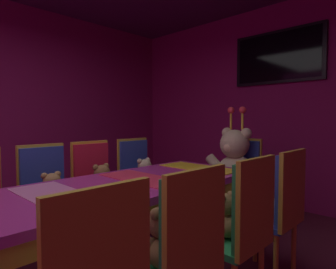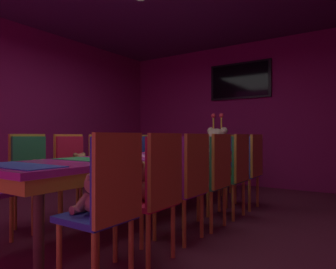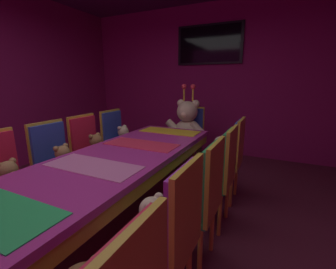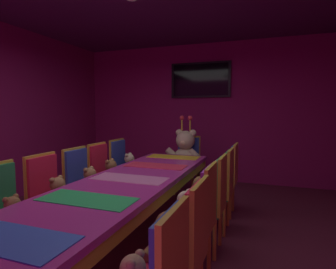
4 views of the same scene
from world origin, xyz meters
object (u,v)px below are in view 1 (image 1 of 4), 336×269
teddy_right_3 (161,240)px  throne_chair (242,172)px  banquet_table (56,209)px  wall_tv (278,57)px  chair_right_3 (183,249)px  teddy_right_5 (263,199)px  chair_left_4 (94,180)px  chair_left_5 (137,173)px  teddy_left_3 (53,193)px  chair_right_5 (281,202)px  teddy_right_4 (223,218)px  chair_left_3 (45,189)px  teddy_left_5 (145,175)px  chair_right_4 (244,221)px  king_teddy_bear (234,161)px  teddy_left_4 (102,183)px

teddy_right_3 → throne_chair: size_ratio=0.34×
banquet_table → wall_tv: bearing=90.0°
banquet_table → throne_chair: throne_chair is taller
chair_right_3 → teddy_right_5: 1.09m
chair_left_4 → chair_left_5: same height
teddy_left_3 → chair_left_4: bearing=107.9°
chair_right_3 → chair_right_5: 1.08m
teddy_right_3 → chair_right_5: (0.16, 1.08, 0.00)m
teddy_left_3 → chair_left_4: chair_left_4 is taller
teddy_right_4 → chair_left_5: bearing=-19.8°
teddy_right_4 → chair_left_3: bearing=18.3°
teddy_left_5 → banquet_table: bearing=-62.5°
teddy_left_5 → chair_left_3: bearing=-96.6°
chair_left_3 → banquet_table: bearing=-18.5°
chair_right_4 → teddy_left_3: bearing=18.3°
teddy_left_3 → teddy_left_5: teddy_left_5 is taller
teddy_right_5 → wall_tv: bearing=-68.9°
chair_left_4 → chair_right_5: same height
chair_left_4 → teddy_right_3: 1.60m
banquet_table → teddy_right_5: teddy_right_5 is taller
chair_left_3 → teddy_right_4: 1.59m
chair_right_4 → king_teddy_bear: 1.52m
banquet_table → teddy_left_4: 1.03m
chair_left_4 → chair_left_5: 0.56m
banquet_table → teddy_right_5: (0.69, 1.31, -0.06)m
teddy_right_5 → king_teddy_bear: 1.01m
king_teddy_bear → teddy_left_5: bearing=-44.2°
chair_left_4 → throne_chair: (0.82, 1.43, 0.00)m
teddy_left_3 → throne_chair: (0.66, 1.93, 0.01)m
chair_left_3 → teddy_right_4: size_ratio=3.22×
chair_right_4 → teddy_right_5: size_ratio=2.94×
teddy_left_3 → chair_right_4: bearing=18.3°
chair_left_5 → king_teddy_bear: bearing=40.3°
teddy_right_3 → chair_right_4: bearing=-106.5°
teddy_left_3 → teddy_right_3: (1.35, -0.04, 0.01)m
teddy_left_3 → chair_right_5: bearing=34.7°
teddy_right_5 → banquet_table: bearing=62.2°
chair_left_5 → king_teddy_bear: (0.83, 0.71, 0.15)m
wall_tv → teddy_right_5: bearing=-68.9°
teddy_left_4 → teddy_left_5: 0.56m
chair_left_3 → teddy_right_4: chair_left_3 is taller
chair_left_5 → throne_chair: bearing=46.4°
teddy_right_3 → wall_tv: bearing=-76.7°
chair_left_3 → wall_tv: bearing=74.1°
chair_right_5 → wall_tv: 2.46m
chair_right_5 → banquet_table: bearing=57.4°
teddy_left_5 → chair_right_4: size_ratio=0.34×
chair_right_5 → throne_chair: size_ratio=1.00×
teddy_left_3 → teddy_right_5: 1.71m
teddy_left_3 → throne_chair: 2.04m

